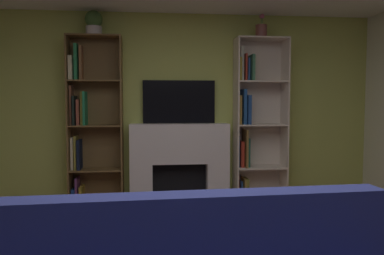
{
  "coord_description": "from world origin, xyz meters",
  "views": [
    {
      "loc": [
        -0.35,
        -2.2,
        1.39
      ],
      "look_at": [
        0.0,
        1.09,
        1.17
      ],
      "focal_mm": 35.62,
      "sensor_mm": 36.0,
      "label": 1
    }
  ],
  "objects": [
    {
      "name": "wall_back_accent",
      "position": [
        0.0,
        2.75,
        1.26
      ],
      "size": [
        5.21,
        0.06,
        2.52
      ],
      "primitive_type": "cube",
      "color": "#B8C35C",
      "rests_on": "ground_plane"
    },
    {
      "name": "fireplace",
      "position": [
        0.0,
        2.59,
        0.6
      ],
      "size": [
        1.35,
        0.55,
        1.12
      ],
      "color": "white",
      "rests_on": "ground_plane"
    },
    {
      "name": "tv",
      "position": [
        0.0,
        2.69,
        1.39
      ],
      "size": [
        0.92,
        0.06,
        0.55
      ],
      "primitive_type": "cube",
      "color": "black",
      "rests_on": "fireplace"
    },
    {
      "name": "bookshelf_left",
      "position": [
        -1.11,
        2.62,
        1.08
      ],
      "size": [
        0.66,
        0.27,
        2.2
      ],
      "color": "brown",
      "rests_on": "ground_plane"
    },
    {
      "name": "bookshelf_right",
      "position": [
        0.96,
        2.6,
        1.1
      ],
      "size": [
        0.66,
        0.32,
        2.2
      ],
      "color": "beige",
      "rests_on": "ground_plane"
    },
    {
      "name": "potted_plant",
      "position": [
        -1.04,
        2.57,
        2.35
      ],
      "size": [
        0.21,
        0.21,
        0.29
      ],
      "color": "beige",
      "rests_on": "bookshelf_left"
    },
    {
      "name": "vase_with_flowers",
      "position": [
        1.04,
        2.57,
        2.29
      ],
      "size": [
        0.14,
        0.14,
        0.3
      ],
      "color": "brown",
      "rests_on": "bookshelf_right"
    }
  ]
}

